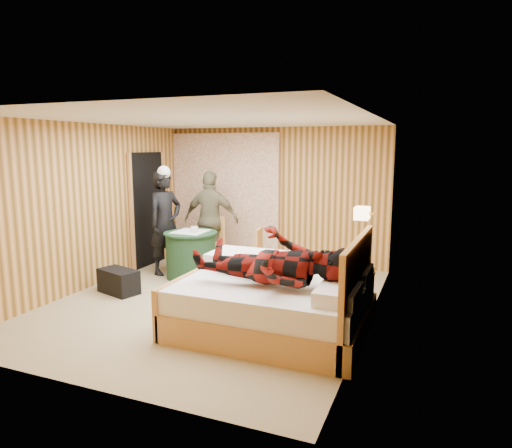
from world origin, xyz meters
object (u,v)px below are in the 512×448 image
at_px(nightstand, 355,289).
at_px(man_on_bed, 272,249).
at_px(bed, 276,301).
at_px(wall_lamp, 362,213).
at_px(duffel_bag, 119,281).
at_px(woman_standing, 165,223).
at_px(chair_far, 212,238).
at_px(man_at_table, 211,220).
at_px(chair_near, 253,250).
at_px(round_table, 191,254).

xyz_separation_m(nightstand, man_on_bed, (-0.73, -1.20, 0.73)).
bearing_deg(bed, wall_lamp, 52.13).
relative_size(duffel_bag, woman_standing, 0.36).
relative_size(bed, duffel_bag, 3.48).
bearing_deg(chair_far, man_on_bed, -29.50).
relative_size(nightstand, duffel_bag, 0.94).
xyz_separation_m(wall_lamp, nightstand, (-0.04, -0.06, -1.01)).
distance_m(wall_lamp, man_at_table, 3.14).
distance_m(bed, man_on_bed, 0.72).
xyz_separation_m(wall_lamp, woman_standing, (-3.36, 0.56, -0.42)).
relative_size(wall_lamp, chair_near, 0.31).
height_order(duffel_bag, man_at_table, man_at_table).
height_order(round_table, chair_far, chair_far).
bearing_deg(wall_lamp, man_at_table, 156.43).
bearing_deg(bed, woman_standing, 147.94).
xyz_separation_m(nightstand, chair_near, (-1.80, 0.82, 0.20)).
height_order(nightstand, chair_far, chair_far).
distance_m(woman_standing, man_at_table, 0.85).
xyz_separation_m(bed, duffel_bag, (-2.62, 0.41, -0.16)).
distance_m(nightstand, man_at_table, 3.14).
distance_m(chair_far, man_on_bed, 3.24).
height_order(wall_lamp, round_table, wall_lamp).
relative_size(chair_far, chair_near, 1.09).
xyz_separation_m(chair_far, man_at_table, (-0.03, 0.05, 0.32)).
distance_m(chair_near, woman_standing, 1.58).
xyz_separation_m(nightstand, duffel_bag, (-3.38, -0.57, -0.12)).
bearing_deg(bed, chair_far, 132.03).
relative_size(nightstand, woman_standing, 0.33).
bearing_deg(man_on_bed, woman_standing, 144.71).
bearing_deg(round_table, chair_far, 87.57).
xyz_separation_m(man_at_table, man_on_bed, (2.07, -2.51, 0.16)).
bearing_deg(woman_standing, bed, -103.68).
bearing_deg(chair_near, bed, 21.59).
bearing_deg(wall_lamp, bed, -127.87).
height_order(wall_lamp, bed, wall_lamp).
xyz_separation_m(chair_far, chair_near, (0.98, -0.43, -0.05)).
bearing_deg(nightstand, man_at_table, 155.07).
xyz_separation_m(round_table, woman_standing, (-0.51, 0.05, 0.49)).
bearing_deg(bed, nightstand, 51.97).
distance_m(chair_far, chair_near, 1.07).
distance_m(bed, round_table, 2.56).
height_order(nightstand, woman_standing, woman_standing).
bearing_deg(man_at_table, woman_standing, 46.59).
bearing_deg(wall_lamp, chair_near, 157.44).
bearing_deg(man_at_table, duffel_bag, 66.54).
xyz_separation_m(wall_lamp, chair_near, (-1.84, 0.76, -0.81)).
distance_m(nightstand, round_table, 2.86).
relative_size(wall_lamp, round_table, 0.30).
height_order(round_table, woman_standing, woman_standing).
bearing_deg(duffel_bag, bed, 7.66).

